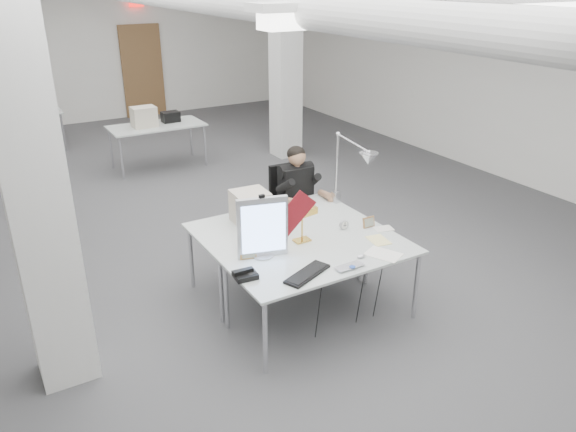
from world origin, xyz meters
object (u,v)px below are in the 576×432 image
Objects in this scene: office_chair at (294,214)px; beige_monitor at (250,207)px; laptop at (352,269)px; bankers_lamp at (302,224)px; desk_main at (324,256)px; seated_person at (297,182)px; architect_lamp at (350,167)px; monitor at (262,228)px; desk_phone at (245,275)px.

beige_monitor reaches higher than office_chair.
office_chair reaches higher than laptop.
desk_main is at bearing -95.61° from bankers_lamp.
bankers_lamp is at bearing -68.02° from beige_monitor.
architect_lamp reaches higher than seated_person.
beige_monitor is at bearing 86.49° from monitor.
laptop is at bearing -17.00° from desk_phone.
bankers_lamp is at bearing -116.22° from seated_person.
laptop is 0.78× the size of beige_monitor.
bankers_lamp is (-0.62, -1.12, 0.04)m from seated_person.
bankers_lamp reaches higher than laptop.
office_chair is 1.08m from beige_monitor.
seated_person is (0.00, -0.05, 0.43)m from office_chair.
seated_person is 1.64m from monitor.
bankers_lamp is at bearing 29.41° from desk_phone.
bankers_lamp reaches higher than office_chair.
desk_phone is 1.91m from architect_lamp.
office_chair is (0.59, 1.52, -0.27)m from desk_main.
office_chair reaches higher than desk_main.
desk_main is at bearing -72.95° from beige_monitor.
seated_person is 1.92m from laptop.
bankers_lamp reaches higher than desk_main.
architect_lamp is at bearing 54.25° from laptop.
monitor is at bearing -146.20° from architect_lamp.
seated_person is 1.28m from bankers_lamp.
beige_monitor is at bearing -146.73° from office_chair.
seated_person is at bearing 62.93° from monitor.
monitor reaches higher than seated_person.
seated_person is 2.22× the size of beige_monitor.
seated_person is 2.06m from desk_phone.
desk_main is 2.26× the size of seated_person.
beige_monitor is (-0.84, -0.50, 0.46)m from office_chair.
desk_phone is 0.19× the size of architect_lamp.
office_chair is at bearing 68.69° from desk_main.
architect_lamp is (0.26, -0.75, 0.78)m from office_chair.
monitor is at bearing -128.54° from office_chair.
laptop is 1.47m from architect_lamp.
office_chair is at bearing 34.22° from beige_monitor.
office_chair is 1.11m from architect_lamp.
bankers_lamp reaches higher than desk_phone.
laptop is at bearing -111.45° from architect_lamp.
seated_person is 1.36× the size of monitor.
seated_person reaches higher than laptop.
seated_person is (0.59, 1.47, 0.16)m from desk_main.
seated_person reaches higher than desk_phone.
laptop is 1.45× the size of desk_phone.
architect_lamp is (1.35, 0.51, 0.21)m from monitor.
desk_main is at bearing -12.78° from monitor.
desk_main is 0.65m from monitor.
bankers_lamp is at bearing -115.18° from office_chair.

